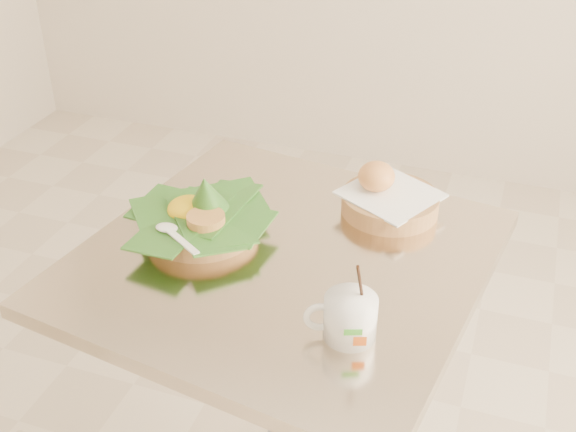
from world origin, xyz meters
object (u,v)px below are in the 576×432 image
(cafe_table, at_px, (283,344))
(coffee_mug, at_px, (349,316))
(rice_basket, at_px, (201,216))
(bread_basket, at_px, (388,198))

(cafe_table, xyz_separation_m, coffee_mug, (0.17, -0.18, 0.26))
(coffee_mug, bearing_deg, cafe_table, 134.33)
(cafe_table, height_order, rice_basket, rice_basket)
(cafe_table, relative_size, coffee_mug, 5.51)
(cafe_table, xyz_separation_m, bread_basket, (0.15, 0.21, 0.25))
(rice_basket, bearing_deg, coffee_mug, -29.50)
(rice_basket, relative_size, coffee_mug, 1.86)
(rice_basket, xyz_separation_m, coffee_mug, (0.34, -0.19, 0.00))
(cafe_table, relative_size, rice_basket, 2.97)
(rice_basket, distance_m, coffee_mug, 0.39)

